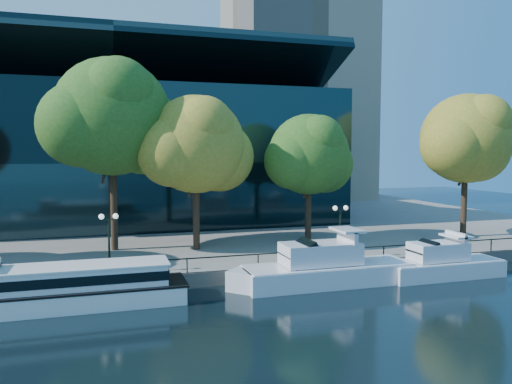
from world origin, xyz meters
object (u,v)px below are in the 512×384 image
object	(u,v)px
tree_2	(114,119)
cruiser_near	(321,268)
cruiser_far	(438,263)
tour_boat	(55,287)
tree_5	(468,141)
tree_3	(198,147)
lamp_2	(340,219)
tree_4	(310,156)
lamp_1	(109,229)

from	to	relation	value
tree_2	cruiser_near	bearing A→B (deg)	-41.55
cruiser_far	tour_boat	bearing A→B (deg)	178.89
tree_5	tree_3	bearing A→B (deg)	176.91
cruiser_near	cruiser_far	distance (m)	8.96
cruiser_far	tree_5	bearing A→B (deg)	42.62
cruiser_far	lamp_2	size ratio (longest dim) A/B	2.49
tour_boat	tree_4	size ratio (longest dim) A/B	1.37
tour_boat	tree_3	distance (m)	16.61
tree_4	lamp_1	world-z (taller)	tree_4
tree_4	lamp_1	xyz separation A→B (m)	(-17.66, -7.51, -4.73)
cruiser_near	lamp_2	bearing A→B (deg)	47.37
lamp_1	tree_5	bearing A→B (deg)	8.98
tour_boat	lamp_2	distance (m)	20.53
tree_5	lamp_2	distance (m)	17.75
tree_3	lamp_2	world-z (taller)	tree_3
cruiser_far	lamp_2	bearing A→B (deg)	145.59
cruiser_near	tree_2	bearing A→B (deg)	138.45
cruiser_near	tree_4	size ratio (longest dim) A/B	1.14
tour_boat	lamp_1	world-z (taller)	lamp_1
tree_2	lamp_2	bearing A→B (deg)	-27.02
tree_4	lamp_1	bearing A→B (deg)	-156.97
tree_5	tree_2	bearing A→B (deg)	174.48
cruiser_near	tree_4	distance (m)	13.76
tour_boat	cruiser_far	xyz separation A→B (m)	(25.89, -0.50, -0.23)
tree_4	tree_5	distance (m)	15.34
cruiser_far	tree_2	xyz separation A→B (m)	(-22.07, 12.27, 10.68)
tree_2	tree_4	xyz separation A→B (m)	(16.95, -0.76, -3.01)
tree_2	tree_4	distance (m)	17.23
tree_3	cruiser_far	bearing A→B (deg)	-34.15
cruiser_far	lamp_2	xyz separation A→B (m)	(-5.84, 4.00, 2.94)
cruiser_near	tree_5	world-z (taller)	tree_5
cruiser_near	tree_5	xyz separation A→B (m)	(18.91, 8.54, 8.98)
tour_boat	tree_2	xyz separation A→B (m)	(3.82, 11.77, 10.45)
cruiser_near	tree_5	size ratio (longest dim) A/B	0.97
tree_3	tour_boat	bearing A→B (deg)	-135.76
tree_3	lamp_2	bearing A→B (deg)	-33.99
tour_boat	lamp_2	world-z (taller)	lamp_2
tour_boat	tree_2	bearing A→B (deg)	72.02
tree_2	lamp_2	xyz separation A→B (m)	(16.22, -8.27, -7.74)
lamp_1	lamp_2	distance (m)	16.94
cruiser_far	tree_4	xyz separation A→B (m)	(-5.12, 11.51, 7.67)
tree_2	tour_boat	bearing A→B (deg)	-107.98
cruiser_near	lamp_2	size ratio (longest dim) A/B	3.26
tree_3	lamp_2	xyz separation A→B (m)	(9.72, -6.55, -5.55)
cruiser_near	tree_3	distance (m)	14.56
cruiser_far	cruiser_near	bearing A→B (deg)	175.91
tree_3	tree_5	world-z (taller)	tree_5
lamp_2	tour_boat	bearing A→B (deg)	-170.09
cruiser_far	lamp_1	xyz separation A→B (m)	(-22.78, 4.00, 2.94)
tour_boat	lamp_1	size ratio (longest dim) A/B	3.90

